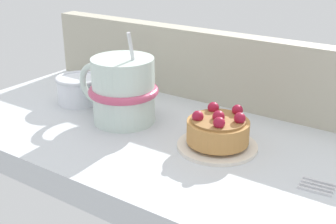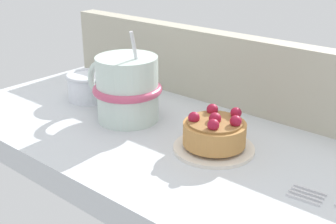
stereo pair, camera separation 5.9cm
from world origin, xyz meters
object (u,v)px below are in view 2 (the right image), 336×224
object	(u,v)px
raspberry_tart	(216,130)
sugar_bowl	(89,86)
coffee_mug	(125,89)
dessert_plate	(216,146)

from	to	relation	value
raspberry_tart	sugar_bowl	bearing A→B (deg)	176.90
coffee_mug	sugar_bowl	size ratio (longest dim) A/B	1.86
sugar_bowl	raspberry_tart	bearing A→B (deg)	-3.10
dessert_plate	raspberry_tart	xyz separation A→B (cm)	(0.01, 0.00, 2.15)
raspberry_tart	coffee_mug	distance (cm)	15.43
coffee_mug	sugar_bowl	bearing A→B (deg)	168.55
dessert_plate	sugar_bowl	distance (cm)	25.85
dessert_plate	coffee_mug	distance (cm)	15.86
dessert_plate	coffee_mug	xyz separation A→B (cm)	(-15.27, -0.72, 4.24)
dessert_plate	raspberry_tart	bearing A→B (deg)	37.10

